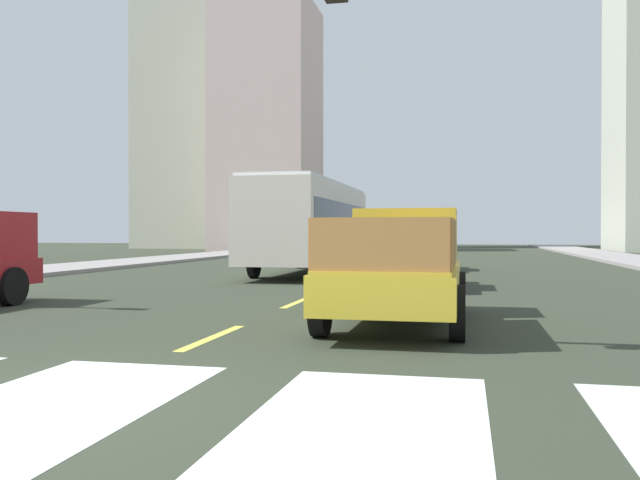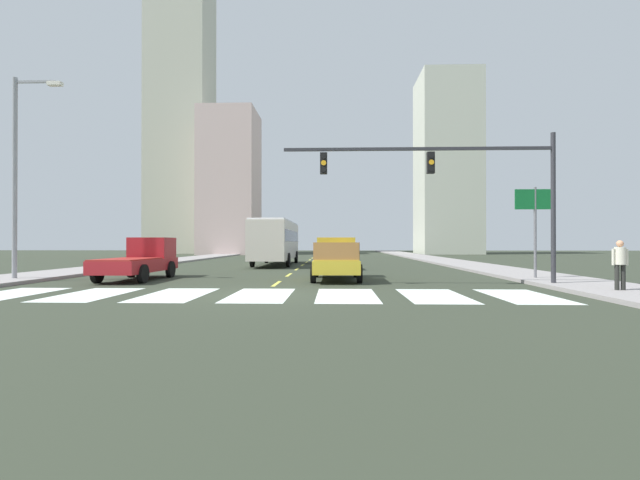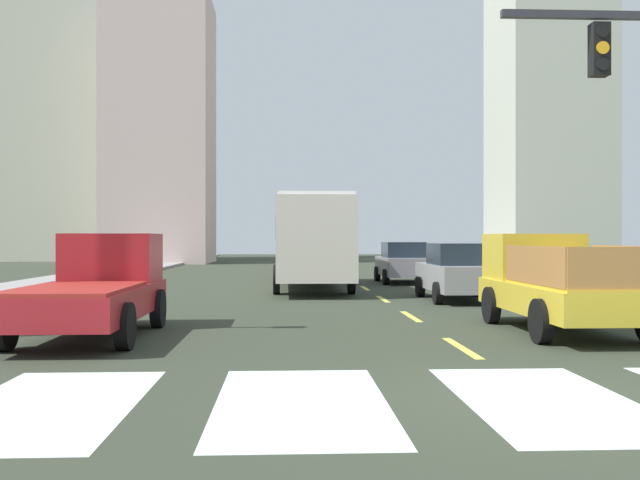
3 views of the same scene
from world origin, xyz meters
TOP-DOWN VIEW (x-y plane):
  - ground_plane at (0.00, 0.00)m, footprint 160.00×160.00m
  - sidewalk_right at (12.15, 18.00)m, footprint 3.65×110.00m
  - sidewalk_left at (-12.15, 18.00)m, footprint 3.65×110.00m
  - crosswalk_stripe_0 at (-8.42, 0.00)m, footprint 1.93×3.95m
  - crosswalk_stripe_1 at (-5.62, 0.00)m, footprint 1.93×3.95m
  - crosswalk_stripe_2 at (-2.81, 0.00)m, footprint 1.93×3.95m
  - crosswalk_stripe_3 at (0.00, 0.00)m, footprint 1.93×3.95m
  - crosswalk_stripe_4 at (2.81, 0.00)m, footprint 1.93×3.95m
  - crosswalk_stripe_5 at (5.62, 0.00)m, footprint 1.93×3.95m
  - crosswalk_stripe_6 at (8.42, 0.00)m, footprint 1.93×3.95m
  - lane_dash_0 at (0.00, 4.00)m, footprint 0.16×2.40m
  - lane_dash_1 at (0.00, 9.00)m, footprint 0.16×2.40m
  - lane_dash_2 at (0.00, 14.00)m, footprint 0.16×2.40m
  - lane_dash_3 at (0.00, 19.00)m, footprint 0.16×2.40m
  - lane_dash_4 at (0.00, 24.00)m, footprint 0.16×2.40m
  - lane_dash_5 at (0.00, 29.00)m, footprint 0.16×2.40m
  - lane_dash_6 at (0.00, 34.00)m, footprint 0.16×2.40m
  - lane_dash_7 at (0.00, 39.00)m, footprint 0.16×2.40m
  - pickup_stakebed at (2.49, 6.39)m, footprint 2.18×5.20m
  - pickup_dark at (-6.62, 6.04)m, footprint 2.18×5.20m
  - city_bus at (-2.03, 19.05)m, footprint 2.72×10.80m
  - sedan_mid at (2.21, 13.44)m, footprint 2.02×4.40m
  - sedan_far at (1.95, 22.23)m, footprint 2.02×4.40m
  - traffic_signal_gantry at (7.44, 3.11)m, footprint 10.61×0.27m
  - direction_sign_green at (11.36, 5.69)m, footprint 1.70×0.12m
  - streetlight_left at (-11.51, 4.64)m, footprint 2.20×0.28m
  - pedestrian_waiting at (11.84, 0.55)m, footprint 0.53×0.34m
  - tower_tall_centre at (-22.32, 55.76)m, footprint 9.32×8.02m
  - block_mid_left at (19.56, 53.28)m, footprint 8.62×9.33m
  - block_mid_right at (-12.66, 48.77)m, footprint 7.80×8.21m

SIDE VIEW (x-z plane):
  - ground_plane at x=0.00m, z-range 0.00..0.00m
  - lane_dash_0 at x=0.00m, z-range 0.00..0.01m
  - lane_dash_1 at x=0.00m, z-range 0.00..0.01m
  - lane_dash_2 at x=0.00m, z-range 0.00..0.01m
  - lane_dash_3 at x=0.00m, z-range 0.00..0.01m
  - lane_dash_4 at x=0.00m, z-range 0.00..0.01m
  - lane_dash_5 at x=0.00m, z-range 0.00..0.01m
  - lane_dash_6 at x=0.00m, z-range 0.00..0.01m
  - lane_dash_7 at x=0.00m, z-range 0.00..0.01m
  - crosswalk_stripe_0 at x=-8.42m, z-range 0.00..0.01m
  - crosswalk_stripe_1 at x=-5.62m, z-range 0.00..0.01m
  - crosswalk_stripe_2 at x=-2.81m, z-range 0.00..0.01m
  - crosswalk_stripe_3 at x=0.00m, z-range 0.00..0.01m
  - crosswalk_stripe_4 at x=2.81m, z-range 0.00..0.01m
  - crosswalk_stripe_5 at x=5.62m, z-range 0.00..0.01m
  - crosswalk_stripe_6 at x=8.42m, z-range 0.00..0.01m
  - sidewalk_right at x=12.15m, z-range 0.00..0.15m
  - sidewalk_left at x=-12.15m, z-range 0.00..0.15m
  - sedan_mid at x=2.21m, z-range 0.00..1.72m
  - sedan_far at x=1.95m, z-range 0.00..1.72m
  - pickup_dark at x=-6.62m, z-range -0.06..1.90m
  - pickup_stakebed at x=2.49m, z-range -0.04..1.92m
  - pedestrian_waiting at x=11.84m, z-range 0.30..1.94m
  - city_bus at x=-2.03m, z-range 0.29..3.61m
  - direction_sign_green at x=11.36m, z-range 0.93..5.13m
  - traffic_signal_gantry at x=7.44m, z-range 1.26..7.26m
  - streetlight_left at x=-11.51m, z-range 0.47..9.47m
  - block_mid_right at x=-12.66m, z-range 0.00..20.62m
  - block_mid_left at x=19.56m, z-range 0.00..27.01m
  - tower_tall_centre at x=-22.32m, z-range 0.00..46.28m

